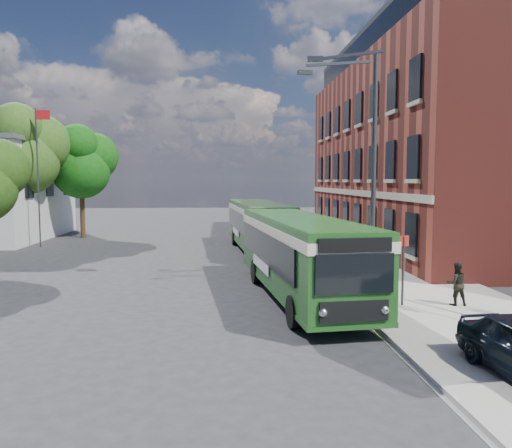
{
  "coord_description": "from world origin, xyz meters",
  "views": [
    {
      "loc": [
        -0.48,
        -20.5,
        4.38
      ],
      "look_at": [
        1.18,
        4.36,
        2.2
      ],
      "focal_mm": 35.0,
      "sensor_mm": 36.0,
      "label": 1
    }
  ],
  "objects": [
    {
      "name": "ground",
      "position": [
        0.0,
        0.0,
        0.0
      ],
      "size": [
        120.0,
        120.0,
        0.0
      ],
      "primitive_type": "plane",
      "color": "#262729",
      "rests_on": "ground"
    },
    {
      "name": "pedestrian_a",
      "position": [
        4.9,
        -3.5,
        0.93
      ],
      "size": [
        0.68,
        0.64,
        1.57
      ],
      "primitive_type": "imported",
      "rotation": [
        0.0,
        0.0,
        3.77
      ],
      "color": "black",
      "rests_on": "pavement"
    },
    {
      "name": "bus_stop_sign",
      "position": [
        5.6,
        -4.2,
        1.51
      ],
      "size": [
        0.35,
        0.08,
        2.52
      ],
      "color": "#35373A",
      "rests_on": "ground"
    },
    {
      "name": "flagpole",
      "position": [
        -12.45,
        13.0,
        4.94
      ],
      "size": [
        0.95,
        0.1,
        9.0
      ],
      "color": "#35373A",
      "rests_on": "ground"
    },
    {
      "name": "bus_rear",
      "position": [
        1.71,
        10.17,
        1.83
      ],
      "size": [
        3.49,
        12.13,
        3.02
      ],
      "color": "#2F6022",
      "rests_on": "ground"
    },
    {
      "name": "bus_front",
      "position": [
        2.37,
        -2.23,
        1.83
      ],
      "size": [
        3.71,
        11.6,
        3.02
      ],
      "color": "#1F551C",
      "rests_on": "ground"
    },
    {
      "name": "street_lamp",
      "position": [
        4.84,
        -2.0,
        4.79
      ],
      "size": [
        2.96,
        2.38,
        9.0
      ],
      "color": "#35373A",
      "rests_on": "ground"
    },
    {
      "name": "pavement",
      "position": [
        7.0,
        8.0,
        0.07
      ],
      "size": [
        6.0,
        48.0,
        0.15
      ],
      "primitive_type": "cube",
      "color": "gray",
      "rests_on": "ground"
    },
    {
      "name": "kerb_line",
      "position": [
        3.95,
        8.0,
        0.01
      ],
      "size": [
        0.12,
        48.0,
        0.01
      ],
      "primitive_type": "cube",
      "color": "beige",
      "rests_on": "ground"
    },
    {
      "name": "tree_mid",
      "position": [
        -14.18,
        15.21,
        6.5
      ],
      "size": [
        5.67,
        5.39,
        9.58
      ],
      "color": "#332212",
      "rests_on": "ground"
    },
    {
      "name": "brick_office",
      "position": [
        14.0,
        12.0,
        6.97
      ],
      "size": [
        12.1,
        26.0,
        14.2
      ],
      "color": "maroon",
      "rests_on": "ground"
    },
    {
      "name": "pedestrian_b",
      "position": [
        7.42,
        -4.32,
        0.89
      ],
      "size": [
        0.77,
        0.63,
        1.48
      ],
      "primitive_type": "imported",
      "rotation": [
        0.0,
        0.0,
        3.04
      ],
      "color": "black",
      "rests_on": "pavement"
    },
    {
      "name": "tree_right",
      "position": [
        -11.16,
        18.39,
        5.81
      ],
      "size": [
        5.07,
        4.82,
        8.56
      ],
      "color": "#332212",
      "rests_on": "ground"
    }
  ]
}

